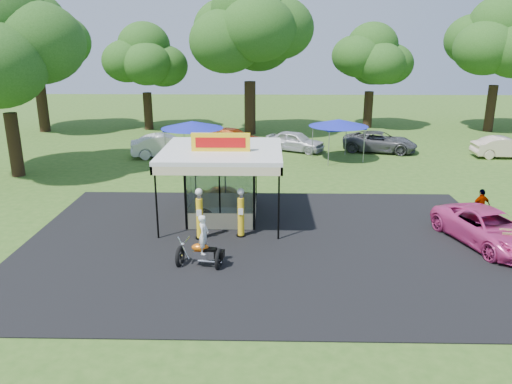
% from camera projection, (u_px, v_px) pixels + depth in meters
% --- Properties ---
extents(ground, '(120.00, 120.00, 0.00)m').
position_uv_depth(ground, '(265.00, 265.00, 18.80)').
color(ground, '#31571B').
rests_on(ground, ground).
extents(asphalt_apron, '(20.00, 14.00, 0.04)m').
position_uv_depth(asphalt_apron, '(265.00, 243.00, 20.70)').
color(asphalt_apron, black).
rests_on(asphalt_apron, ground).
extents(gas_station_kiosk, '(5.40, 5.40, 4.18)m').
position_uv_depth(gas_station_kiosk, '(223.00, 182.00, 23.09)').
color(gas_station_kiosk, white).
rests_on(gas_station_kiosk, ground).
extents(gas_pump_left, '(0.42, 0.42, 2.25)m').
position_uv_depth(gas_pump_left, '(200.00, 215.00, 20.87)').
color(gas_pump_left, black).
rests_on(gas_pump_left, ground).
extents(gas_pump_right, '(0.41, 0.41, 2.18)m').
position_uv_depth(gas_pump_right, '(241.00, 214.00, 21.14)').
color(gas_pump_right, black).
rests_on(gas_pump_right, ground).
extents(motorcycle, '(1.84, 1.05, 2.12)m').
position_uv_depth(motorcycle, '(202.00, 246.00, 18.40)').
color(motorcycle, black).
rests_on(motorcycle, ground).
extents(spare_tires, '(0.85, 0.68, 0.68)m').
position_uv_depth(spare_tires, '(205.00, 216.00, 22.99)').
color(spare_tires, black).
rests_on(spare_tires, ground).
extents(a_frame_sign, '(0.63, 0.63, 1.05)m').
position_uv_depth(a_frame_sign, '(507.00, 243.00, 19.39)').
color(a_frame_sign, '#593819').
rests_on(a_frame_sign, ground).
extents(kiosk_car, '(2.82, 1.13, 0.96)m').
position_uv_depth(kiosk_car, '(227.00, 195.00, 25.58)').
color(kiosk_car, yellow).
rests_on(kiosk_car, ground).
extents(pink_sedan, '(3.76, 5.65, 1.44)m').
position_uv_depth(pink_sedan, '(489.00, 228.00, 20.44)').
color(pink_sedan, '#D83A87').
rests_on(pink_sedan, ground).
extents(spectator_east_b, '(1.02, 0.65, 1.61)m').
position_uv_depth(spectator_east_b, '(481.00, 206.00, 22.87)').
color(spectator_east_b, gray).
rests_on(spectator_east_b, ground).
extents(bg_car_a, '(5.20, 2.87, 1.62)m').
position_uv_depth(bg_car_a, '(166.00, 146.00, 35.76)').
color(bg_car_a, beige).
rests_on(bg_car_a, ground).
extents(bg_car_b, '(5.43, 3.47, 1.46)m').
position_uv_depth(bg_car_b, '(233.00, 138.00, 38.92)').
color(bg_car_b, '#98360B').
rests_on(bg_car_b, ground).
extents(bg_car_c, '(4.77, 3.60, 1.51)m').
position_uv_depth(bg_car_c, '(295.00, 141.00, 37.59)').
color(bg_car_c, silver).
rests_on(bg_car_c, ground).
extents(bg_car_d, '(5.90, 3.82, 1.51)m').
position_uv_depth(bg_car_d, '(380.00, 142.00, 37.40)').
color(bg_car_d, '#4E4E50').
rests_on(bg_car_d, ground).
extents(bg_car_e, '(4.52, 1.63, 1.48)m').
position_uv_depth(bg_car_e, '(505.00, 147.00, 35.51)').
color(bg_car_e, beige).
rests_on(bg_car_e, ground).
extents(tent_west, '(4.16, 4.16, 2.91)m').
position_uv_depth(tent_west, '(192.00, 125.00, 33.26)').
color(tent_west, gray).
rests_on(tent_west, ground).
extents(tent_east, '(4.09, 4.09, 2.86)m').
position_uv_depth(tent_east, '(339.00, 123.00, 34.32)').
color(tent_east, gray).
rests_on(tent_east, ground).
extents(oak_far_a, '(10.00, 10.00, 11.85)m').
position_uv_depth(oak_far_a, '(35.00, 46.00, 43.65)').
color(oak_far_a, black).
rests_on(oak_far_a, ground).
extents(oak_far_b, '(7.91, 7.91, 9.44)m').
position_uv_depth(oak_far_b, '(145.00, 63.00, 45.11)').
color(oak_far_b, black).
rests_on(oak_far_b, ground).
extents(oak_far_c, '(11.06, 11.06, 13.03)m').
position_uv_depth(oak_far_c, '(250.00, 37.00, 42.21)').
color(oak_far_c, black).
rests_on(oak_far_c, ground).
extents(oak_far_d, '(7.93, 7.93, 9.44)m').
position_uv_depth(oak_far_d, '(371.00, 63.00, 46.13)').
color(oak_far_d, black).
rests_on(oak_far_d, ground).
extents(oak_far_e, '(9.73, 9.73, 11.59)m').
position_uv_depth(oak_far_e, '(499.00, 48.00, 43.76)').
color(oak_far_e, black).
rests_on(oak_far_e, ground).
extents(oak_near, '(10.02, 10.02, 11.53)m').
position_uv_depth(oak_near, '(2.00, 55.00, 28.90)').
color(oak_near, black).
rests_on(oak_near, ground).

